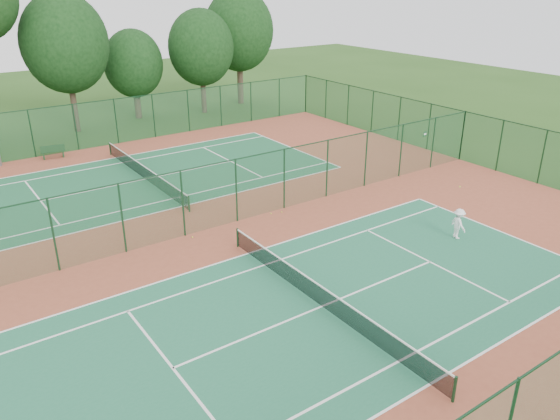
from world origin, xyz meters
name	(u,v)px	position (x,y,z in m)	size (l,w,h in m)	color
ground	(212,228)	(0.00, 0.00, 0.00)	(120.00, 120.00, 0.00)	#254A17
red_pad	(212,228)	(0.00, 0.00, 0.01)	(40.00, 36.00, 0.01)	brown
court_near	(321,307)	(0.00, -9.00, 0.01)	(23.77, 10.97, 0.01)	#1F6445
court_far	(145,179)	(0.00, 9.00, 0.01)	(23.77, 10.97, 0.01)	#1C5B38
fence_north	(96,124)	(0.00, 18.00, 1.76)	(40.00, 0.09, 3.50)	#1B5232
fence_south	(542,408)	(0.00, -18.00, 1.76)	(40.00, 0.09, 3.50)	#1C5537
fence_east	(462,136)	(20.00, 0.00, 1.76)	(0.09, 36.00, 3.50)	#1A4E34
fence_divider	(210,197)	(0.00, 0.00, 1.76)	(40.00, 0.09, 3.50)	#174726
tennis_net_near	(322,295)	(0.00, -9.00, 0.54)	(0.10, 12.90, 0.97)	#14371D
tennis_net_far	(144,171)	(0.00, 9.00, 0.54)	(0.10, 12.90, 0.97)	#15391E
player_near	(458,224)	(9.43, -8.10, 0.80)	(1.01, 0.58, 1.56)	white
bench	(53,151)	(-3.62, 16.92, 0.53)	(1.69, 0.74, 1.01)	#123518
stray_ball_a	(271,214)	(3.51, -0.30, 0.05)	(0.07, 0.07, 0.07)	#B8CD2F
stray_ball_b	(282,212)	(4.13, -0.46, 0.04)	(0.07, 0.07, 0.07)	gold
stray_ball_c	(192,237)	(-1.37, -0.47, 0.05)	(0.07, 0.07, 0.07)	yellow
evergreen_row	(81,128)	(0.50, 24.25, 0.00)	(39.00, 5.00, 12.00)	black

